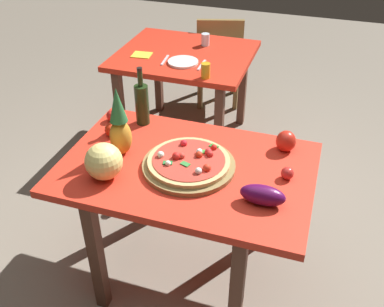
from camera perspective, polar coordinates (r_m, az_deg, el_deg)
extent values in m
plane|color=gray|center=(2.67, -0.56, -14.76)|extent=(10.00, 10.00, 0.00)
cube|color=brown|center=(2.30, -12.26, -12.97)|extent=(0.06, 0.06, 0.72)
cube|color=brown|center=(2.12, 5.77, -17.69)|extent=(0.06, 0.06, 0.72)
cube|color=brown|center=(2.76, -5.27, -2.65)|extent=(0.06, 0.06, 0.72)
cube|color=brown|center=(2.61, 9.42, -5.60)|extent=(0.06, 0.06, 0.72)
cube|color=red|center=(2.16, -0.67, -1.97)|extent=(1.23, 0.81, 0.04)
cube|color=brown|center=(3.40, -9.23, 4.91)|extent=(0.06, 0.06, 0.72)
cube|color=brown|center=(3.16, 3.47, 2.79)|extent=(0.06, 0.06, 0.72)
cube|color=brown|center=(4.02, -4.39, 10.19)|extent=(0.06, 0.06, 0.72)
cube|color=brown|center=(3.82, 6.57, 8.64)|extent=(0.06, 0.06, 0.72)
cube|color=red|center=(3.41, -0.96, 12.58)|extent=(1.00, 0.87, 0.04)
cube|color=olive|center=(4.41, 5.47, 10.25)|extent=(0.04, 0.04, 0.41)
cube|color=olive|center=(4.40, 1.11, 10.34)|extent=(0.04, 0.04, 0.41)
cube|color=olive|center=(4.11, 5.71, 8.33)|extent=(0.04, 0.04, 0.41)
cube|color=olive|center=(4.10, 1.06, 8.43)|extent=(0.04, 0.04, 0.41)
cube|color=olive|center=(4.16, 3.45, 12.17)|extent=(0.50, 0.50, 0.04)
cube|color=olive|center=(3.91, 3.63, 14.13)|extent=(0.39, 0.15, 0.40)
cylinder|color=olive|center=(2.13, -0.42, -1.56)|extent=(0.45, 0.45, 0.02)
cylinder|color=tan|center=(2.11, -0.42, -1.05)|extent=(0.40, 0.40, 0.02)
cylinder|color=red|center=(2.10, -0.42, -0.76)|extent=(0.35, 0.35, 0.00)
sphere|color=red|center=(2.14, 2.12, 0.22)|extent=(0.04, 0.04, 0.04)
sphere|color=red|center=(2.12, 0.93, -0.18)|extent=(0.03, 0.03, 0.03)
sphere|color=red|center=(2.12, 2.33, -0.09)|extent=(0.03, 0.03, 0.03)
sphere|color=red|center=(2.03, 1.93, -1.90)|extent=(0.04, 0.04, 0.04)
sphere|color=red|center=(2.17, 2.87, 0.80)|extent=(0.03, 0.03, 0.03)
sphere|color=red|center=(2.10, -2.06, -0.36)|extent=(0.04, 0.04, 0.04)
sphere|color=red|center=(2.20, -1.08, 1.35)|extent=(0.03, 0.03, 0.03)
sphere|color=red|center=(2.11, -1.37, -0.31)|extent=(0.03, 0.03, 0.03)
cube|color=#247335|center=(2.08, -3.17, -1.20)|extent=(0.05, 0.04, 0.00)
cube|color=#328239|center=(2.07, -0.88, -1.36)|extent=(0.05, 0.04, 0.00)
cube|color=#237224|center=(2.19, 2.85, 0.94)|extent=(0.05, 0.04, 0.00)
cube|color=#38842D|center=(2.15, 1.20, 0.22)|extent=(0.05, 0.04, 0.00)
sphere|color=white|center=(2.12, -4.08, -0.14)|extent=(0.03, 0.03, 0.03)
sphere|color=white|center=(2.01, 0.83, -2.28)|extent=(0.03, 0.03, 0.03)
sphere|color=white|center=(2.14, 0.96, 0.25)|extent=(0.03, 0.03, 0.03)
sphere|color=white|center=(2.06, -3.14, -1.28)|extent=(0.03, 0.03, 0.03)
cylinder|color=#1E3115|center=(2.44, -6.49, 6.28)|extent=(0.08, 0.08, 0.23)
cylinder|color=#1E3115|center=(2.37, -6.74, 9.64)|extent=(0.03, 0.03, 0.09)
cylinder|color=black|center=(2.35, -6.83, 10.81)|extent=(0.03, 0.03, 0.02)
ellipsoid|color=#C38528|center=(2.21, -9.18, 2.13)|extent=(0.11, 0.11, 0.19)
cone|color=#276A37|center=(2.12, -9.63, 6.27)|extent=(0.09, 0.09, 0.18)
sphere|color=#E4D375|center=(2.06, -11.36, -1.02)|extent=(0.18, 0.18, 0.18)
ellipsoid|color=red|center=(2.28, 12.07, 1.57)|extent=(0.10, 0.10, 0.11)
ellipsoid|color=#4F0E44|center=(1.93, 9.14, -5.34)|extent=(0.20, 0.09, 0.09)
sphere|color=red|center=(2.53, -10.31, 4.84)|extent=(0.07, 0.07, 0.07)
sphere|color=red|center=(2.39, -10.40, 3.04)|extent=(0.07, 0.07, 0.07)
sphere|color=red|center=(2.09, 12.25, -2.51)|extent=(0.06, 0.06, 0.06)
cylinder|color=gold|center=(2.98, 1.77, 10.67)|extent=(0.06, 0.06, 0.10)
cylinder|color=silver|center=(3.54, 1.75, 14.54)|extent=(0.06, 0.06, 0.09)
cylinder|color=white|center=(3.23, -1.17, 11.77)|extent=(0.22, 0.22, 0.02)
cube|color=silver|center=(3.27, -3.53, 11.99)|extent=(0.03, 0.18, 0.01)
cube|color=silver|center=(3.19, 1.26, 11.39)|extent=(0.02, 0.18, 0.01)
cube|color=yellow|center=(3.38, -6.53, 12.58)|extent=(0.15, 0.13, 0.01)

